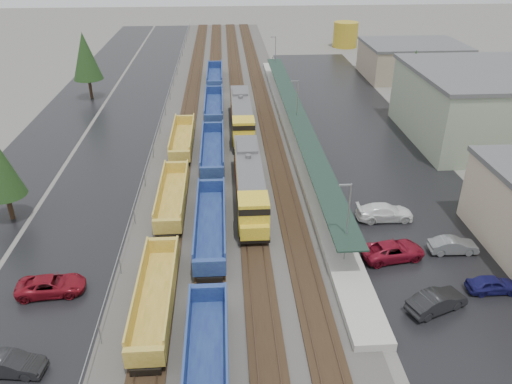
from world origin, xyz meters
TOP-DOWN VIEW (x-y plane):
  - ballast_strip at (0.00, 60.00)m, footprint 20.00×160.00m
  - trackbed at (-0.00, 60.00)m, footprint 14.60×160.00m
  - west_parking_lot at (-15.00, 60.00)m, footprint 10.00×160.00m
  - west_road at (-25.00, 60.00)m, footprint 9.00×160.00m
  - east_commuter_lot at (19.00, 50.00)m, footprint 16.00×100.00m
  - station_platform at (9.50, 50.01)m, footprint 3.00×80.00m
  - chainlink_fence at (-9.50, 58.44)m, footprint 0.08×160.04m
  - tree_west_far at (-23.00, 70.00)m, footprint 4.84×4.84m
  - tree_east at (28.00, 58.00)m, footprint 4.40×4.40m
  - locomotive_lead at (2.00, 31.72)m, footprint 2.87×18.90m
  - locomotive_trail at (2.00, 52.72)m, footprint 2.87×18.90m
  - well_string_yellow at (-6.00, 15.46)m, footprint 2.68×76.86m
  - well_string_blue at (-2.00, 34.29)m, footprint 2.78×103.01m
  - storage_tank at (29.28, 107.70)m, footprint 5.85×5.85m
  - parked_car_west_b at (-14.88, 9.86)m, footprint 2.13×4.65m
  - parked_car_west_c at (-14.60, 17.95)m, footprint 2.87×5.48m
  - parked_car_east_a at (15.31, 14.00)m, footprint 3.44×5.20m
  - parked_car_east_b at (14.06, 20.85)m, footprint 3.48×5.97m
  - parked_car_east_c at (15.25, 27.38)m, footprint 2.31×5.67m
  - parked_car_east_d at (20.59, 15.83)m, footprint 1.64×4.05m
  - parked_car_east_e at (19.71, 21.35)m, footprint 1.61×4.38m

SIDE VIEW (x-z plane):
  - west_parking_lot at x=-15.00m, z-range 0.00..0.02m
  - west_road at x=-25.00m, z-range 0.00..0.02m
  - east_commuter_lot at x=19.00m, z-range 0.00..0.02m
  - ballast_strip at x=0.00m, z-range 0.00..0.08m
  - trackbed at x=0.00m, z-range 0.05..0.27m
  - parked_car_east_d at x=20.59m, z-range 0.00..1.38m
  - parked_car_east_e at x=19.71m, z-range 0.00..1.43m
  - station_platform at x=9.50m, z-range -3.27..4.73m
  - parked_car_west_c at x=-14.60m, z-range 0.00..1.47m
  - parked_car_west_b at x=-14.88m, z-range 0.00..1.48m
  - parked_car_east_b at x=14.06m, z-range 0.00..1.56m
  - parked_car_east_a at x=15.31m, z-range 0.00..1.62m
  - parked_car_east_c at x=15.25m, z-range 0.00..1.64m
  - well_string_yellow at x=-6.00m, z-range -0.01..2.37m
  - well_string_blue at x=-2.00m, z-range -0.02..2.45m
  - chainlink_fence at x=-9.50m, z-range 0.60..2.62m
  - locomotive_lead at x=2.00m, z-range 0.16..4.44m
  - locomotive_trail at x=2.00m, z-range 0.16..4.44m
  - storage_tank at x=29.28m, z-range 0.00..5.85m
  - tree_east at x=28.00m, z-range 1.47..11.47m
  - tree_west_far at x=-23.00m, z-range 1.62..12.62m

